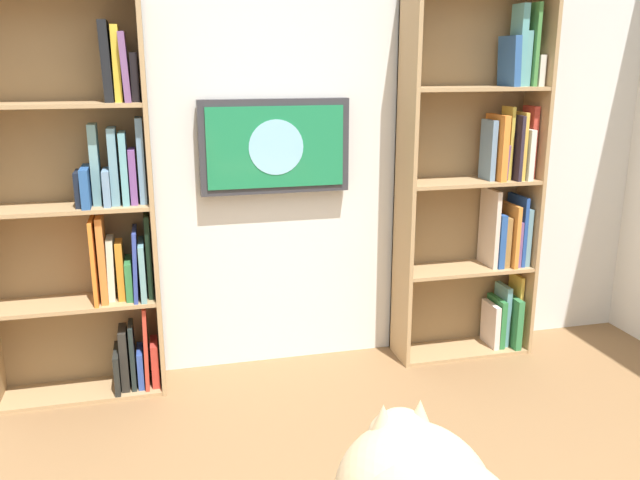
# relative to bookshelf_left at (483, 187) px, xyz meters

# --- Properties ---
(wall_back) EXTENTS (4.52, 0.06, 2.70)m
(wall_back) POSITION_rel_bookshelf_left_xyz_m (1.15, -0.17, 0.37)
(wall_back) COLOR silver
(wall_back) RESTS_ON ground
(bookshelf_left) EXTENTS (0.78, 0.28, 2.03)m
(bookshelf_left) POSITION_rel_bookshelf_left_xyz_m (0.00, 0.00, 0.00)
(bookshelf_left) COLOR tan
(bookshelf_left) RESTS_ON ground
(bookshelf_right) EXTENTS (0.83, 0.28, 1.96)m
(bookshelf_right) POSITION_rel_bookshelf_left_xyz_m (2.11, 0.00, -0.03)
(bookshelf_right) COLOR tan
(bookshelf_right) RESTS_ON ground
(wall_mounted_tv) EXTENTS (0.79, 0.07, 0.49)m
(wall_mounted_tv) POSITION_rel_bookshelf_left_xyz_m (1.17, -0.08, 0.25)
(wall_mounted_tv) COLOR #333338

